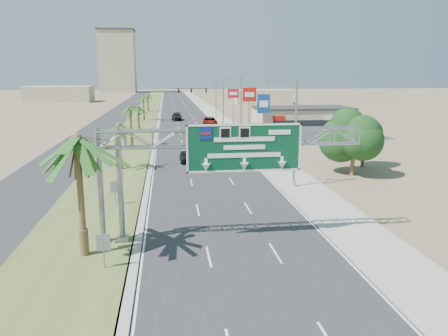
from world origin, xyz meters
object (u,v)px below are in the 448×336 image
Objects in this scene: palm_near at (77,139)px; pole_sign_red_near at (249,97)px; car_mid_lane at (203,135)px; car_right_lane at (210,121)px; signal_mast at (213,103)px; car_left_lane at (186,157)px; pole_sign_blue at (264,106)px; sign_gantry at (219,146)px; store_building at (302,118)px; pole_sign_red_far at (233,96)px; car_far at (177,117)px.

pole_sign_red_near reaches higher than palm_near.
car_right_lane reaches higher than car_mid_lane.
car_left_lane is (-7.17, -36.54, -4.17)m from signal_mast.
pole_sign_blue is at bearing -74.01° from signal_mast.
car_right_lane is at bearing 105.19° from pole_sign_blue.
pole_sign_red_near is at bearing 25.90° from car_mid_lane.
sign_gantry is at bearing -102.83° from pole_sign_red_near.
palm_near is 66.04m from store_building.
pole_sign_red_near is at bearing -151.29° from store_building.
signal_mast is 1.32× the size of pole_sign_red_far.
car_right_lane is at bearing 142.30° from pole_sign_red_far.
sign_gantry is 2.90× the size of car_right_lane.
store_building is at bearing -22.59° from pole_sign_red_far.
signal_mast reaches higher than pole_sign_red_far.
pole_sign_blue is (12.09, 41.63, -0.48)m from sign_gantry.
car_far is 0.73× the size of pole_sign_red_far.
car_far is (-3.53, 30.66, 0.11)m from car_mid_lane.
car_mid_lane is at bearing -98.84° from car_right_lane.
car_mid_lane is 20.64m from car_right_lane.
car_left_lane is 0.51× the size of pole_sign_red_far.
car_mid_lane is 19.37m from pole_sign_red_far.
palm_near is at bearing -102.66° from signal_mast.
pole_sign_red_near is (12.28, -25.49, 5.71)m from car_far.
pole_sign_red_near reaches higher than car_far.
palm_near is 0.46× the size of store_building.
store_building is at bearing 28.71° from pole_sign_red_near.
pole_sign_red_near reaches higher than signal_mast.
pole_sign_red_near reaches higher than pole_sign_red_far.
car_left_lane is 0.48× the size of pole_sign_red_near.
pole_sign_blue is at bearing 65.09° from palm_near.
car_far is (-0.03, 49.62, 0.14)m from car_left_lane.
pole_sign_blue is (13.06, -33.49, 4.75)m from car_far.
pole_sign_blue is at bearing -74.67° from car_right_lane.
signal_mast is 2.36× the size of car_mid_lane.
store_building is at bearing -26.79° from car_right_lane.
sign_gantry is at bearing -95.74° from signal_mast.
signal_mast reaches higher than car_far.
pole_sign_red_far is (11.20, -13.71, 5.28)m from car_far.
palm_near is 1.47× the size of car_far.
sign_gantry is at bearing -88.89° from car_left_lane.
palm_near is at bearing -118.28° from store_building.
pole_sign_blue reaches higher than store_building.
car_left_lane is 0.53× the size of pole_sign_blue.
pole_sign_red_near is (-11.76, -6.44, 4.53)m from store_building.
car_right_lane reaches higher than car_left_lane.
palm_near is 68.49m from car_right_lane.
car_right_lane is 17.17m from pole_sign_red_near.
pole_sign_red_near reaches higher than car_left_lane.
car_left_lane is at bearing -101.10° from signal_mast.
car_left_lane is 39.92m from car_right_lane.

